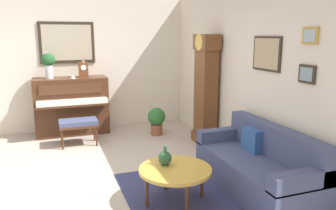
{
  "coord_description": "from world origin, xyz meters",
  "views": [
    {
      "loc": [
        4.68,
        -0.56,
        2.01
      ],
      "look_at": [
        -0.02,
        1.14,
        0.95
      ],
      "focal_mm": 35.38,
      "sensor_mm": 36.0,
      "label": 1
    }
  ],
  "objects_px": {
    "grandfather_clock": "(206,92)",
    "teacup": "(73,77)",
    "couch": "(258,166)",
    "mantel_clock": "(83,69)",
    "coffee_table": "(175,170)",
    "potted_plant": "(157,119)",
    "flower_vase": "(48,63)",
    "piano": "(72,105)",
    "piano_bench": "(78,124)",
    "green_jug": "(165,158)"
  },
  "relations": [
    {
      "from": "green_jug",
      "to": "mantel_clock",
      "type": "bearing_deg",
      "value": -169.56
    },
    {
      "from": "grandfather_clock",
      "to": "flower_vase",
      "type": "distance_m",
      "value": 3.12
    },
    {
      "from": "piano_bench",
      "to": "teacup",
      "type": "distance_m",
      "value": 1.03
    },
    {
      "from": "couch",
      "to": "teacup",
      "type": "distance_m",
      "value": 4.0
    },
    {
      "from": "grandfather_clock",
      "to": "couch",
      "type": "xyz_separation_m",
      "value": [
        2.0,
        -0.2,
        -0.65
      ]
    },
    {
      "from": "coffee_table",
      "to": "potted_plant",
      "type": "xyz_separation_m",
      "value": [
        -2.74,
        0.65,
        -0.09
      ]
    },
    {
      "from": "grandfather_clock",
      "to": "green_jug",
      "type": "distance_m",
      "value": 2.36
    },
    {
      "from": "mantel_clock",
      "to": "grandfather_clock",
      "type": "bearing_deg",
      "value": 54.29
    },
    {
      "from": "coffee_table",
      "to": "potted_plant",
      "type": "relative_size",
      "value": 1.57
    },
    {
      "from": "green_jug",
      "to": "piano_bench",
      "type": "bearing_deg",
      "value": -161.46
    },
    {
      "from": "flower_vase",
      "to": "potted_plant",
      "type": "distance_m",
      "value": 2.41
    },
    {
      "from": "piano",
      "to": "potted_plant",
      "type": "xyz_separation_m",
      "value": [
        0.69,
        1.6,
        -0.27
      ]
    },
    {
      "from": "grandfather_clock",
      "to": "teacup",
      "type": "xyz_separation_m",
      "value": [
        -1.31,
        -2.27,
        0.22
      ]
    },
    {
      "from": "piano",
      "to": "potted_plant",
      "type": "distance_m",
      "value": 1.77
    },
    {
      "from": "piano_bench",
      "to": "coffee_table",
      "type": "height_order",
      "value": "piano_bench"
    },
    {
      "from": "grandfather_clock",
      "to": "green_jug",
      "type": "xyz_separation_m",
      "value": [
        1.82,
        -1.44,
        -0.44
      ]
    },
    {
      "from": "piano_bench",
      "to": "grandfather_clock",
      "type": "distance_m",
      "value": 2.42
    },
    {
      "from": "mantel_clock",
      "to": "potted_plant",
      "type": "distance_m",
      "value": 1.81
    },
    {
      "from": "grandfather_clock",
      "to": "potted_plant",
      "type": "bearing_deg",
      "value": -137.81
    },
    {
      "from": "piano_bench",
      "to": "grandfather_clock",
      "type": "xyz_separation_m",
      "value": [
        0.64,
        2.26,
        0.56
      ]
    },
    {
      "from": "piano",
      "to": "couch",
      "type": "bearing_deg",
      "value": 31.26
    },
    {
      "from": "grandfather_clock",
      "to": "teacup",
      "type": "distance_m",
      "value": 2.63
    },
    {
      "from": "piano",
      "to": "grandfather_clock",
      "type": "distance_m",
      "value": 2.76
    },
    {
      "from": "mantel_clock",
      "to": "teacup",
      "type": "bearing_deg",
      "value": -55.28
    },
    {
      "from": "flower_vase",
      "to": "green_jug",
      "type": "relative_size",
      "value": 2.42
    },
    {
      "from": "couch",
      "to": "grandfather_clock",
      "type": "bearing_deg",
      "value": 174.2
    },
    {
      "from": "piano_bench",
      "to": "potted_plant",
      "type": "height_order",
      "value": "potted_plant"
    },
    {
      "from": "grandfather_clock",
      "to": "teacup",
      "type": "relative_size",
      "value": 17.5
    },
    {
      "from": "couch",
      "to": "teacup",
      "type": "height_order",
      "value": "teacup"
    },
    {
      "from": "grandfather_clock",
      "to": "flower_vase",
      "type": "height_order",
      "value": "grandfather_clock"
    },
    {
      "from": "piano_bench",
      "to": "teacup",
      "type": "bearing_deg",
      "value": -179.53
    },
    {
      "from": "mantel_clock",
      "to": "flower_vase",
      "type": "xyz_separation_m",
      "value": [
        -0.0,
        -0.66,
        0.14
      ]
    },
    {
      "from": "grandfather_clock",
      "to": "flower_vase",
      "type": "xyz_separation_m",
      "value": [
        -1.47,
        -2.7,
        0.51
      ]
    },
    {
      "from": "couch",
      "to": "coffee_table",
      "type": "distance_m",
      "value": 1.16
    },
    {
      "from": "green_jug",
      "to": "potted_plant",
      "type": "bearing_deg",
      "value": 164.28
    },
    {
      "from": "couch",
      "to": "mantel_clock",
      "type": "bearing_deg",
      "value": -152.07
    },
    {
      "from": "piano",
      "to": "piano_bench",
      "type": "xyz_separation_m",
      "value": [
        0.83,
        0.05,
        -0.18
      ]
    },
    {
      "from": "grandfather_clock",
      "to": "coffee_table",
      "type": "height_order",
      "value": "grandfather_clock"
    },
    {
      "from": "coffee_table",
      "to": "potted_plant",
      "type": "height_order",
      "value": "potted_plant"
    },
    {
      "from": "green_jug",
      "to": "potted_plant",
      "type": "relative_size",
      "value": 0.43
    },
    {
      "from": "green_jug",
      "to": "flower_vase",
      "type": "bearing_deg",
      "value": -158.94
    },
    {
      "from": "piano",
      "to": "mantel_clock",
      "type": "bearing_deg",
      "value": 89.68
    },
    {
      "from": "piano",
      "to": "mantel_clock",
      "type": "relative_size",
      "value": 3.79
    },
    {
      "from": "flower_vase",
      "to": "coffee_table",
      "type": "bearing_deg",
      "value": 21.4
    },
    {
      "from": "grandfather_clock",
      "to": "teacup",
      "type": "bearing_deg",
      "value": -120.05
    },
    {
      "from": "couch",
      "to": "coffee_table",
      "type": "height_order",
      "value": "couch"
    },
    {
      "from": "coffee_table",
      "to": "flower_vase",
      "type": "height_order",
      "value": "flower_vase"
    },
    {
      "from": "piano_bench",
      "to": "potted_plant",
      "type": "distance_m",
      "value": 1.56
    },
    {
      "from": "piano_bench",
      "to": "flower_vase",
      "type": "bearing_deg",
      "value": -151.95
    },
    {
      "from": "grandfather_clock",
      "to": "couch",
      "type": "distance_m",
      "value": 2.11
    }
  ]
}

